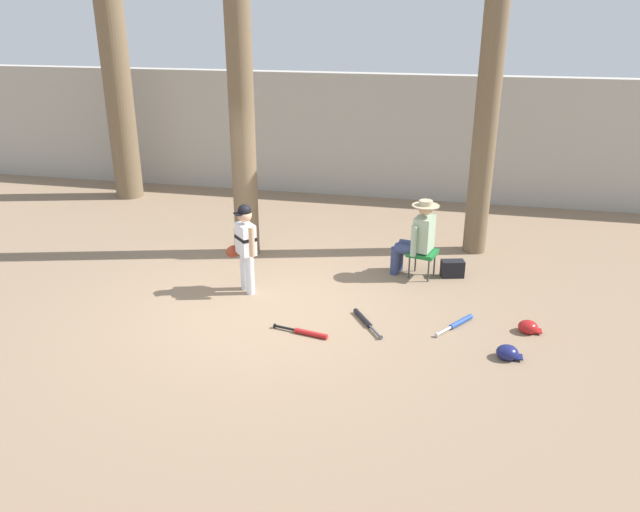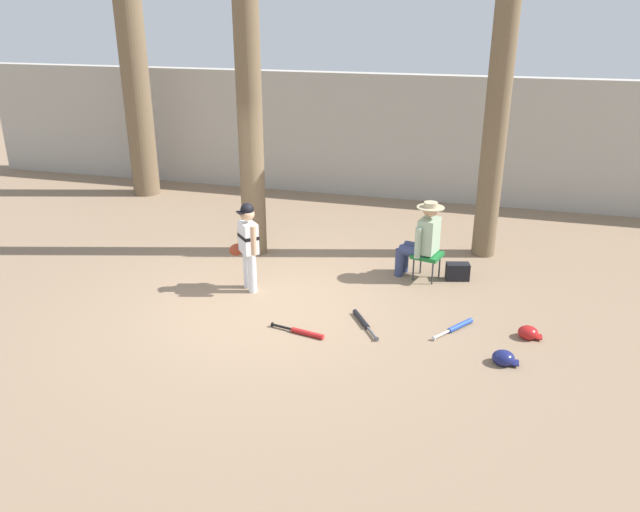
{
  "view_description": "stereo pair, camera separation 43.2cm",
  "coord_description": "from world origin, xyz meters",
  "px_view_note": "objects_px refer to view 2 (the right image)",
  "views": [
    {
      "loc": [
        2.41,
        -7.26,
        3.82
      ],
      "look_at": [
        0.73,
        0.25,
        0.75
      ],
      "focal_mm": 35.18,
      "sensor_mm": 36.0,
      "label": 1
    },
    {
      "loc": [
        2.83,
        -7.16,
        3.82
      ],
      "look_at": [
        0.73,
        0.25,
        0.75
      ],
      "focal_mm": 35.18,
      "sensor_mm": 36.0,
      "label": 2
    }
  ],
  "objects_px": {
    "tree_near_player": "(250,112)",
    "tree_behind_spectator": "(496,122)",
    "bat_blue_youth": "(457,327)",
    "batting_helmet_navy": "(504,358)",
    "tree_far_left": "(132,49)",
    "batting_helmet_red": "(528,333)",
    "folding_stool": "(427,256)",
    "young_ballplayer": "(248,241)",
    "bat_red_barrel": "(303,332)",
    "bat_black_composite": "(363,321)",
    "seated_spectator": "(422,238)",
    "handbag_beside_stool": "(458,272)"
  },
  "relations": [
    {
      "from": "batting_helmet_red",
      "to": "bat_red_barrel",
      "type": "bearing_deg",
      "value": -165.95
    },
    {
      "from": "bat_blue_youth",
      "to": "batting_helmet_navy",
      "type": "height_order",
      "value": "batting_helmet_navy"
    },
    {
      "from": "folding_stool",
      "to": "batting_helmet_red",
      "type": "relative_size",
      "value": 1.66
    },
    {
      "from": "handbag_beside_stool",
      "to": "bat_black_composite",
      "type": "xyz_separation_m",
      "value": [
        -1.07,
        -1.77,
        -0.1
      ]
    },
    {
      "from": "handbag_beside_stool",
      "to": "seated_spectator",
      "type": "bearing_deg",
      "value": -173.41
    },
    {
      "from": "tree_near_player",
      "to": "bat_red_barrel",
      "type": "height_order",
      "value": "tree_near_player"
    },
    {
      "from": "tree_behind_spectator",
      "to": "seated_spectator",
      "type": "distance_m",
      "value": 2.18
    },
    {
      "from": "batting_helmet_navy",
      "to": "tree_near_player",
      "type": "bearing_deg",
      "value": 147.69
    },
    {
      "from": "young_ballplayer",
      "to": "bat_red_barrel",
      "type": "distance_m",
      "value": 1.73
    },
    {
      "from": "bat_blue_youth",
      "to": "batting_helmet_navy",
      "type": "xyz_separation_m",
      "value": [
        0.57,
        -0.7,
        0.04
      ]
    },
    {
      "from": "tree_behind_spectator",
      "to": "handbag_beside_stool",
      "type": "distance_m",
      "value": 2.4
    },
    {
      "from": "handbag_beside_stool",
      "to": "batting_helmet_navy",
      "type": "height_order",
      "value": "handbag_beside_stool"
    },
    {
      "from": "tree_behind_spectator",
      "to": "batting_helmet_red",
      "type": "relative_size",
      "value": 16.71
    },
    {
      "from": "folding_stool",
      "to": "bat_red_barrel",
      "type": "distance_m",
      "value": 2.53
    },
    {
      "from": "tree_near_player",
      "to": "batting_helmet_navy",
      "type": "bearing_deg",
      "value": -32.31
    },
    {
      "from": "tree_far_left",
      "to": "bat_blue_youth",
      "type": "distance_m",
      "value": 8.89
    },
    {
      "from": "tree_behind_spectator",
      "to": "bat_black_composite",
      "type": "bearing_deg",
      "value": -115.21
    },
    {
      "from": "young_ballplayer",
      "to": "tree_behind_spectator",
      "type": "bearing_deg",
      "value": 36.53
    },
    {
      "from": "bat_black_composite",
      "to": "bat_red_barrel",
      "type": "height_order",
      "value": "same"
    },
    {
      "from": "folding_stool",
      "to": "bat_red_barrel",
      "type": "xyz_separation_m",
      "value": [
        -1.27,
        -2.17,
        -0.33
      ]
    },
    {
      "from": "bat_blue_youth",
      "to": "bat_red_barrel",
      "type": "distance_m",
      "value": 1.96
    },
    {
      "from": "tree_behind_spectator",
      "to": "tree_near_player",
      "type": "bearing_deg",
      "value": -165.66
    },
    {
      "from": "bat_blue_youth",
      "to": "tree_behind_spectator",
      "type": "bearing_deg",
      "value": 85.76
    },
    {
      "from": "tree_behind_spectator",
      "to": "tree_far_left",
      "type": "height_order",
      "value": "tree_far_left"
    },
    {
      "from": "tree_far_left",
      "to": "tree_behind_spectator",
      "type": "bearing_deg",
      "value": -13.41
    },
    {
      "from": "seated_spectator",
      "to": "batting_helmet_navy",
      "type": "relative_size",
      "value": 3.93
    },
    {
      "from": "young_ballplayer",
      "to": "handbag_beside_stool",
      "type": "distance_m",
      "value": 3.16
    },
    {
      "from": "tree_near_player",
      "to": "handbag_beside_stool",
      "type": "bearing_deg",
      "value": -4.52
    },
    {
      "from": "tree_behind_spectator",
      "to": "young_ballplayer",
      "type": "relative_size",
      "value": 3.75
    },
    {
      "from": "bat_black_composite",
      "to": "batting_helmet_navy",
      "type": "xyz_separation_m",
      "value": [
        1.76,
        -0.52,
        0.04
      ]
    },
    {
      "from": "bat_red_barrel",
      "to": "tree_behind_spectator",
      "type": "bearing_deg",
      "value": 59.31
    },
    {
      "from": "handbag_beside_stool",
      "to": "tree_far_left",
      "type": "bearing_deg",
      "value": 157.05
    },
    {
      "from": "seated_spectator",
      "to": "batting_helmet_red",
      "type": "height_order",
      "value": "seated_spectator"
    },
    {
      "from": "handbag_beside_stool",
      "to": "batting_helmet_navy",
      "type": "xyz_separation_m",
      "value": [
        0.69,
        -2.29,
        -0.05
      ]
    },
    {
      "from": "seated_spectator",
      "to": "bat_blue_youth",
      "type": "relative_size",
      "value": 1.85
    },
    {
      "from": "batting_helmet_navy",
      "to": "tree_behind_spectator",
      "type": "bearing_deg",
      "value": 95.94
    },
    {
      "from": "young_ballplayer",
      "to": "batting_helmet_red",
      "type": "bearing_deg",
      "value": -6.04
    },
    {
      "from": "tree_near_player",
      "to": "tree_behind_spectator",
      "type": "height_order",
      "value": "tree_near_player"
    },
    {
      "from": "tree_near_player",
      "to": "young_ballplayer",
      "type": "bearing_deg",
      "value": -71.85
    },
    {
      "from": "tree_behind_spectator",
      "to": "folding_stool",
      "type": "height_order",
      "value": "tree_behind_spectator"
    },
    {
      "from": "bat_blue_youth",
      "to": "bat_red_barrel",
      "type": "xyz_separation_m",
      "value": [
        -1.85,
        -0.67,
        0.0
      ]
    },
    {
      "from": "folding_stool",
      "to": "seated_spectator",
      "type": "xyz_separation_m",
      "value": [
        -0.1,
        0.02,
        0.28
      ]
    },
    {
      "from": "bat_red_barrel",
      "to": "batting_helmet_navy",
      "type": "xyz_separation_m",
      "value": [
        2.42,
        -0.03,
        0.04
      ]
    },
    {
      "from": "tree_near_player",
      "to": "young_ballplayer",
      "type": "height_order",
      "value": "tree_near_player"
    },
    {
      "from": "bat_blue_youth",
      "to": "handbag_beside_stool",
      "type": "bearing_deg",
      "value": 94.4
    },
    {
      "from": "batting_helmet_red",
      "to": "batting_helmet_navy",
      "type": "distance_m",
      "value": 0.77
    },
    {
      "from": "bat_blue_youth",
      "to": "bat_black_composite",
      "type": "relative_size",
      "value": 0.93
    },
    {
      "from": "handbag_beside_stool",
      "to": "batting_helmet_red",
      "type": "distance_m",
      "value": 1.86
    },
    {
      "from": "folding_stool",
      "to": "batting_helmet_red",
      "type": "height_order",
      "value": "folding_stool"
    },
    {
      "from": "young_ballplayer",
      "to": "bat_blue_youth",
      "type": "height_order",
      "value": "young_ballplayer"
    }
  ]
}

